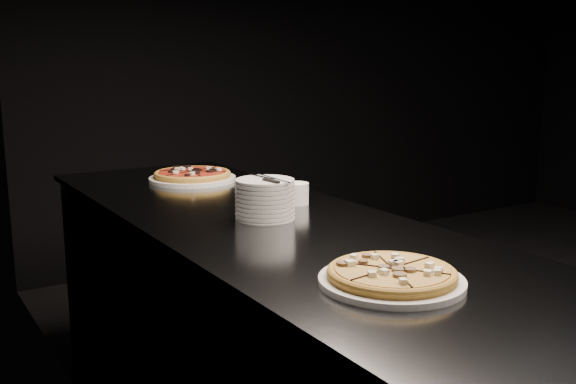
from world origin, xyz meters
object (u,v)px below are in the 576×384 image
pizza_mushroom (392,276)px  pizza_tomato (192,176)px  plate_stack (265,199)px  cutlery (269,179)px  ramekin (296,193)px  counter (276,365)px

pizza_mushroom → pizza_tomato: bearing=83.7°
pizza_mushroom → plate_stack: size_ratio=1.75×
pizza_tomato → pizza_mushroom: bearing=-96.3°
cutlery → ramekin: size_ratio=2.33×
counter → cutlery: size_ratio=12.70×
plate_stack → pizza_mushroom: bearing=-96.5°
cutlery → ramekin: 0.24m
pizza_mushroom → counter: bearing=82.8°
counter → pizza_tomato: bearing=84.4°
pizza_tomato → plate_stack: (-0.08, -0.72, 0.04)m
cutlery → pizza_mushroom: bearing=-102.8°
counter → pizza_mushroom: (-0.08, -0.61, 0.48)m
pizza_mushroom → plate_stack: bearing=83.5°
pizza_mushroom → ramekin: bearing=71.1°
pizza_tomato → cutlery: cutlery is taller
counter → plate_stack: plate_stack is taller
counter → pizza_mushroom: pizza_mushroom is taller
counter → ramekin: size_ratio=29.57×
pizza_mushroom → cutlery: bearing=82.7°
counter → plate_stack: (-0.00, 0.06, 0.52)m
pizza_mushroom → plate_stack: (0.08, 0.67, 0.04)m
pizza_tomato → cutlery: 0.74m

